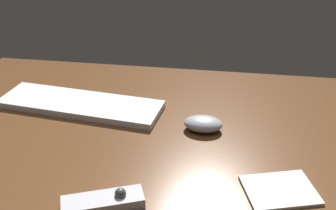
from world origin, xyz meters
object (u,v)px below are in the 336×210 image
Objects in this scene: keyboard at (80,104)px; notepad at (280,190)px; media_remote at (104,202)px; computer_mouse at (203,124)px.

notepad is (52.16, -28.05, -0.61)cm from keyboard.
media_remote is at bearing -57.72° from keyboard.
media_remote reaches higher than computer_mouse.
computer_mouse is 27.61cm from notepad.
computer_mouse is 35.57cm from media_remote.
notepad is at bearing -50.52° from computer_mouse.
media_remote reaches higher than keyboard.
notepad is at bearing -21.57° from keyboard.
computer_mouse is 0.69× the size of notepad.
computer_mouse reaches higher than notepad.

